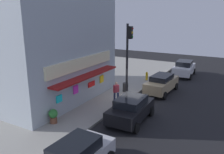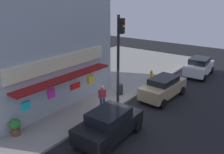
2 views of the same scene
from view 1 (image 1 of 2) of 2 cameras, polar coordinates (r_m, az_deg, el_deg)
ground_plane at (r=19.26m, az=4.44°, el=-5.56°), size 48.71×48.71×0.00m
sidewalk at (r=22.31m, az=-9.87°, el=-2.60°), size 32.47×12.16×0.15m
corner_building at (r=20.26m, az=-18.37°, el=7.34°), size 10.03×10.40×8.32m
traffic_light at (r=18.53m, az=3.99°, el=6.15°), size 0.32×0.58×5.92m
fire_hydrant at (r=24.45m, az=8.45°, el=0.23°), size 0.48×0.24×0.86m
trash_can at (r=20.67m, az=3.28°, el=-2.48°), size 0.49×0.49×0.78m
pedestrian at (r=18.07m, az=1.03°, el=-3.44°), size 0.56×0.58×1.62m
potted_plant_by_doorway at (r=15.26m, az=-14.10°, el=-9.06°), size 0.57×0.57×0.92m
parked_car_white at (r=27.47m, az=17.12°, el=2.06°), size 4.08×2.23×1.73m
parked_car_tan at (r=21.14m, az=11.96°, el=-1.53°), size 4.39×2.13×1.61m
parked_car_black at (r=15.37m, az=4.60°, el=-7.74°), size 4.00×2.20×1.60m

